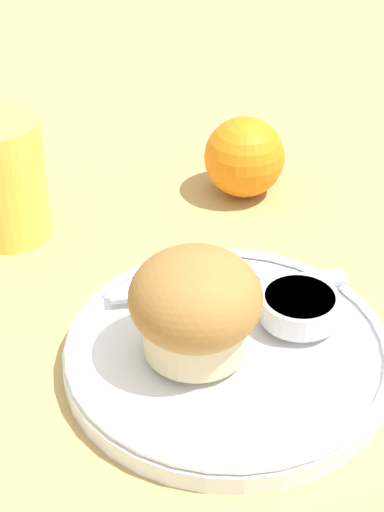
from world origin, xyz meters
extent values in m
plane|color=tan|center=(0.00, 0.00, 0.00)|extent=(3.00, 3.00, 0.00)
cylinder|color=white|center=(0.00, 0.00, 0.01)|extent=(0.22, 0.22, 0.01)
torus|color=white|center=(0.00, 0.00, 0.02)|extent=(0.22, 0.22, 0.01)
cylinder|color=beige|center=(-0.02, 0.00, 0.04)|extent=(0.07, 0.07, 0.03)
ellipsoid|color=olive|center=(-0.02, 0.00, 0.06)|extent=(0.09, 0.09, 0.06)
cylinder|color=silver|center=(0.05, 0.01, 0.03)|extent=(0.06, 0.06, 0.02)
cylinder|color=silver|center=(0.05, 0.01, 0.04)|extent=(0.05, 0.05, 0.00)
sphere|color=maroon|center=(0.02, 0.05, 0.03)|extent=(0.01, 0.01, 0.01)
sphere|color=maroon|center=(0.03, 0.05, 0.03)|extent=(0.01, 0.01, 0.01)
cube|color=#B7B7BC|center=(0.02, 0.06, 0.02)|extent=(0.17, 0.04, 0.00)
sphere|color=orange|center=(0.08, 0.21, 0.04)|extent=(0.07, 0.07, 0.07)
cylinder|color=#EAD14C|center=(-0.13, 0.20, 0.05)|extent=(0.07, 0.07, 0.10)
camera|label=1|loc=(-0.13, -0.41, 0.40)|focal=60.00mm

